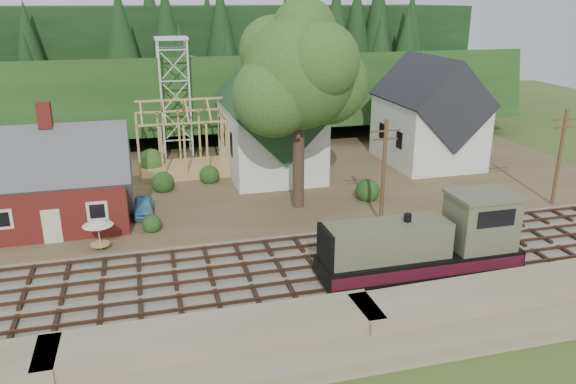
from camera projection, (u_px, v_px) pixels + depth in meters
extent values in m
plane|color=#384C1E|center=(312.00, 267.00, 35.32)|extent=(140.00, 140.00, 0.00)
cube|color=#7F7259|center=(363.00, 343.00, 27.56)|extent=(64.00, 5.00, 1.60)
cube|color=#726B5B|center=(312.00, 266.00, 35.29)|extent=(64.00, 11.00, 0.16)
cube|color=brown|center=(253.00, 180.00, 51.70)|extent=(64.00, 26.00, 0.30)
cube|color=#1E3F19|center=(216.00, 127.00, 73.65)|extent=(70.00, 28.96, 12.74)
cube|color=black|center=(202.00, 106.00, 88.26)|extent=(80.00, 20.00, 12.00)
cube|color=#551513|center=(57.00, 199.00, 40.71)|extent=(10.00, 7.00, 3.80)
cube|color=#4C4C51|center=(53.00, 175.00, 40.09)|extent=(10.80, 7.41, 7.41)
cube|color=#551513|center=(44.00, 115.00, 38.69)|extent=(0.90, 0.90, 1.80)
cube|color=beige|center=(52.00, 226.00, 37.73)|extent=(1.20, 0.06, 2.40)
cube|color=silver|center=(269.00, 139.00, 52.92)|extent=(8.00, 12.00, 6.40)
cube|color=#1A3A1E|center=(269.00, 105.00, 51.88)|extent=(8.40, 12.96, 8.40)
cube|color=silver|center=(285.00, 93.00, 45.75)|extent=(2.40, 2.40, 4.00)
cone|color=#1A3A1E|center=(285.00, 52.00, 44.67)|extent=(5.37, 5.37, 2.60)
cube|color=silver|center=(427.00, 131.00, 55.94)|extent=(8.00, 10.00, 6.40)
cube|color=black|center=(430.00, 99.00, 54.89)|extent=(8.40, 10.80, 8.40)
cube|color=tan|center=(184.00, 169.00, 53.75)|extent=(8.00, 6.00, 0.50)
cube|color=tan|center=(179.00, 100.00, 51.57)|extent=(8.00, 0.18, 0.18)
cube|color=silver|center=(162.00, 102.00, 55.72)|extent=(0.18, 0.18, 12.00)
cube|color=silver|center=(190.00, 101.00, 56.41)|extent=(0.18, 0.18, 12.00)
cube|color=silver|center=(160.00, 97.00, 58.28)|extent=(0.18, 0.18, 12.00)
cube|color=silver|center=(187.00, 96.00, 58.97)|extent=(0.18, 0.18, 12.00)
cube|color=silver|center=(171.00, 38.00, 55.39)|extent=(3.20, 3.20, 0.25)
cylinder|color=#38281E|center=(299.00, 158.00, 43.53)|extent=(0.90, 0.90, 8.00)
sphere|color=#2C4F1D|center=(299.00, 73.00, 41.41)|extent=(8.40, 8.40, 8.40)
sphere|color=#2C4F1D|center=(326.00, 84.00, 43.26)|extent=(6.40, 6.40, 6.40)
sphere|color=#2C4F1D|center=(273.00, 96.00, 40.63)|extent=(6.00, 6.00, 6.00)
cylinder|color=#4C331E|center=(383.00, 174.00, 40.48)|extent=(0.28, 0.28, 8.00)
cube|color=#4C331E|center=(386.00, 131.00, 39.43)|extent=(2.20, 0.12, 0.12)
cube|color=#4C331E|center=(385.00, 139.00, 39.63)|extent=(1.80, 0.12, 0.12)
cylinder|color=#4C331E|center=(559.00, 160.00, 44.16)|extent=(0.28, 0.28, 8.00)
cube|color=#4C331E|center=(566.00, 120.00, 43.12)|extent=(2.20, 0.12, 0.12)
cube|color=#4C331E|center=(564.00, 127.00, 43.31)|extent=(1.80, 0.12, 0.12)
cube|color=black|center=(419.00, 272.00, 33.91)|extent=(12.24, 2.55, 0.36)
cube|color=black|center=(420.00, 261.00, 33.67)|extent=(12.24, 2.96, 1.12)
cube|color=#595A41|center=(387.00, 240.00, 32.58)|extent=(7.34, 2.35, 2.14)
cube|color=#595A41|center=(481.00, 221.00, 33.90)|extent=(3.67, 2.86, 3.26)
cube|color=#595A41|center=(484.00, 195.00, 33.36)|extent=(3.88, 3.06, 0.20)
cube|color=black|center=(496.00, 219.00, 32.35)|extent=(2.45, 0.06, 1.02)
cube|color=#450E1C|center=(432.00, 272.00, 32.30)|extent=(12.24, 0.04, 0.71)
cube|color=#450E1C|center=(408.00, 251.00, 35.04)|extent=(12.24, 0.04, 0.71)
cylinder|color=black|center=(408.00, 220.00, 32.50)|extent=(0.45, 0.45, 0.71)
imported|color=#5D9CC8|center=(143.00, 206.00, 42.92)|extent=(1.63, 3.83, 1.29)
imported|color=#81A471|center=(28.00, 223.00, 39.80)|extent=(4.00, 1.92, 1.27)
imported|color=#C83D10|center=(452.00, 163.00, 54.73)|extent=(4.21, 3.67, 1.08)
cylinder|color=silver|center=(99.00, 236.00, 36.75)|extent=(0.09, 0.09, 1.97)
cylinder|color=tan|center=(100.00, 244.00, 36.94)|extent=(1.25, 1.25, 0.07)
cone|color=beige|center=(98.00, 222.00, 36.43)|extent=(1.97, 1.97, 0.45)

